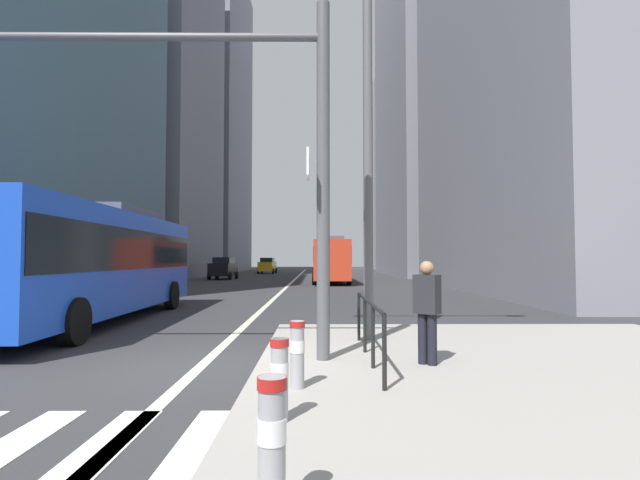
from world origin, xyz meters
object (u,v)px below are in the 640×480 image
at_px(traffic_signal_gantry, 180,118).
at_px(bollard_front, 272,439).
at_px(bollard_left, 279,375).
at_px(street_lamp_post, 368,93).
at_px(city_bus_red_receding, 330,258).
at_px(pedestrian_waiting, 427,307).
at_px(car_receding_near, 333,266).
at_px(city_bus_blue_oncoming, 94,258).
at_px(car_oncoming_far, 223,268).
at_px(car_oncoming_mid, 267,265).
at_px(car_receding_far, 328,265).
at_px(bollard_right, 297,351).

bearing_deg(traffic_signal_gantry, bollard_front, -67.19).
bearing_deg(bollard_front, bollard_left, 92.98).
height_order(street_lamp_post, bollard_left, street_lamp_post).
height_order(city_bus_red_receding, pedestrian_waiting, city_bus_red_receding).
relative_size(car_receding_near, street_lamp_post, 0.53).
distance_m(city_bus_blue_oncoming, car_oncoming_far, 28.81).
distance_m(car_oncoming_mid, pedestrian_waiting, 51.82).
relative_size(city_bus_red_receding, car_oncoming_mid, 2.39).
distance_m(car_receding_near, car_oncoming_far, 13.38).
height_order(car_receding_near, street_lamp_post, street_lamp_post).
bearing_deg(pedestrian_waiting, city_bus_blue_oncoming, 143.20).
height_order(car_receding_near, car_oncoming_far, same).
relative_size(city_bus_blue_oncoming, pedestrian_waiting, 6.87).
xyz_separation_m(car_oncoming_mid, street_lamp_post, (7.21, -48.92, 4.29)).
relative_size(car_receding_near, pedestrian_waiting, 2.61).
xyz_separation_m(car_receding_far, street_lamp_post, (-0.33, -51.62, 4.29)).
xyz_separation_m(street_lamp_post, bollard_right, (-1.32, -3.66, -4.66)).
relative_size(city_bus_red_receding, car_oncoming_far, 2.67).
height_order(car_receding_far, traffic_signal_gantry, traffic_signal_gantry).
bearing_deg(bollard_front, street_lamp_post, 78.59).
bearing_deg(bollard_front, bollard_right, 89.30).
bearing_deg(city_bus_red_receding, street_lamp_post, -89.84).
relative_size(city_bus_blue_oncoming, car_oncoming_mid, 2.44).
bearing_deg(traffic_signal_gantry, city_bus_red_receding, 83.42).
height_order(car_oncoming_mid, traffic_signal_gantry, traffic_signal_gantry).
bearing_deg(car_oncoming_mid, car_oncoming_far, -97.57).
height_order(car_oncoming_far, traffic_signal_gantry, traffic_signal_gantry).
relative_size(bollard_front, bollard_left, 1.06).
bearing_deg(city_bus_blue_oncoming, car_oncoming_far, 93.95).
bearing_deg(bollard_right, pedestrian_waiting, 34.23).
bearing_deg(city_bus_red_receding, car_receding_near, 87.26).
xyz_separation_m(city_bus_red_receding, car_oncoming_far, (-9.32, 5.97, -0.85)).
relative_size(city_bus_blue_oncoming, city_bus_red_receding, 1.02).
relative_size(car_oncoming_mid, bollard_front, 5.11).
bearing_deg(car_oncoming_mid, car_receding_near, -44.05).
relative_size(city_bus_blue_oncoming, car_oncoming_far, 2.73).
bearing_deg(car_receding_far, city_bus_red_receding, -90.92).
distance_m(city_bus_blue_oncoming, car_oncoming_mid, 45.18).
height_order(car_oncoming_mid, bollard_left, car_oncoming_mid).
xyz_separation_m(car_oncoming_mid, bollard_left, (5.76, -53.82, -0.37)).
xyz_separation_m(bollard_left, bollard_right, (0.13, 1.25, 0.01)).
height_order(city_bus_red_receding, car_oncoming_far, city_bus_red_receding).
height_order(city_bus_red_receding, car_receding_near, city_bus_red_receding).
bearing_deg(traffic_signal_gantry, city_bus_blue_oncoming, 125.44).
bearing_deg(car_receding_far, pedestrian_waiting, -89.63).
bearing_deg(car_oncoming_mid, city_bus_red_receding, -72.35).
bearing_deg(bollard_right, city_bus_blue_oncoming, 129.45).
height_order(car_receding_far, bollard_right, car_receding_far).
bearing_deg(city_bus_red_receding, car_receding_far, 89.08).
relative_size(car_receding_near, traffic_signal_gantry, 0.60).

